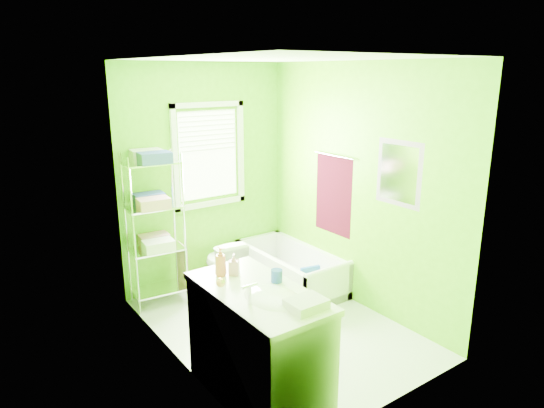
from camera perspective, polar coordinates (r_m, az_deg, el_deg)
ground at (r=5.05m, az=0.60°, el=-14.23°), size 2.90×2.90×0.00m
room_envelope at (r=4.49m, az=0.65°, el=3.18°), size 2.14×2.94×2.62m
window at (r=5.70m, az=-7.44°, el=6.35°), size 0.92×0.05×1.22m
door at (r=3.34m, az=-3.80°, el=-11.28°), size 0.09×0.80×2.00m
right_wall_decor at (r=5.19m, az=10.06°, el=2.06°), size 0.04×1.48×1.17m
bathtub at (r=5.85m, az=2.38°, el=-8.27°), size 0.67×1.44×0.46m
toilet at (r=5.66m, az=-5.75°, el=-7.16°), size 0.45×0.69×0.66m
vanity at (r=3.88m, az=-1.60°, el=-15.85°), size 0.63×1.22×1.16m
wire_shelf_unit at (r=5.30m, az=-13.57°, el=-0.95°), size 0.60×0.48×1.71m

